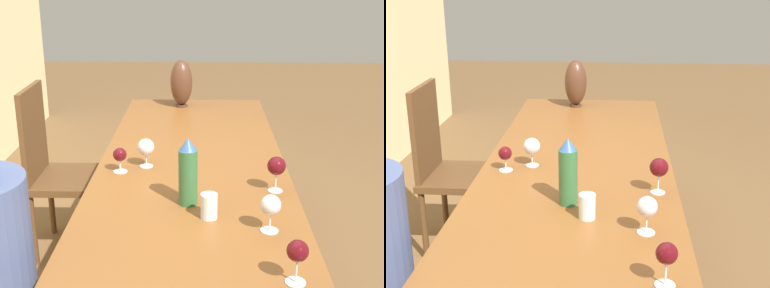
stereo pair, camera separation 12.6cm
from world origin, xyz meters
The scene contains 10 objects.
dining_table centered at (0.00, 0.00, 0.67)m, with size 2.81×0.91×0.73m.
water_bottle centered at (-0.34, 0.01, 0.87)m, with size 0.08×0.08×0.28m.
water_tumbler centered at (-0.46, -0.08, 0.78)m, with size 0.07×0.07×0.10m.
vase centered at (1.21, 0.09, 0.89)m, with size 0.15×0.15×0.32m.
wine_glass_0 centered at (0.01, 0.33, 0.81)m, with size 0.07×0.07×0.12m.
wine_glass_2 centered at (-0.56, -0.30, 0.83)m, with size 0.08×0.08×0.14m.
wine_glass_3 centered at (-0.20, -0.37, 0.84)m, with size 0.08×0.08×0.16m.
wine_glass_4 centered at (-0.90, -0.34, 0.83)m, with size 0.07×0.07×0.15m.
wine_glass_5 centered at (0.08, 0.22, 0.83)m, with size 0.08×0.08×0.14m.
chair_far centered at (0.57, 0.80, 0.53)m, with size 0.44×0.44×1.01m.
Camera 2 is at (-2.32, -0.18, 1.67)m, focal length 50.00 mm.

